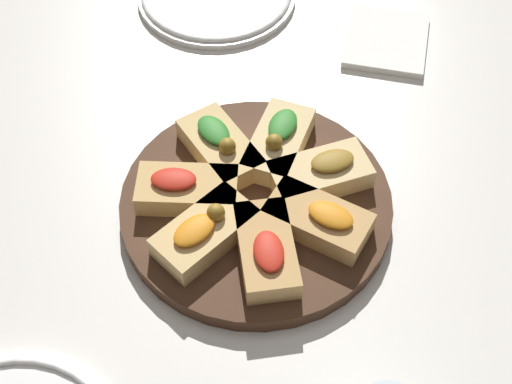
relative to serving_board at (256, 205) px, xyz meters
name	(u,v)px	position (x,y,z in m)	size (l,w,h in m)	color
ground_plane	(256,210)	(0.00, 0.00, -0.01)	(3.00, 3.00, 0.00)	silver
serving_board	(256,205)	(0.00, 0.00, 0.00)	(0.33, 0.33, 0.02)	#422819
focaccia_slice_0	(321,173)	(0.02, -0.08, 0.03)	(0.09, 0.13, 0.04)	#E5C689
focaccia_slice_1	(279,142)	(0.08, -0.03, 0.03)	(0.13, 0.10, 0.05)	#E5C689
focaccia_slice_2	(220,147)	(0.07, 0.04, 0.03)	(0.13, 0.11, 0.05)	#DBB775
focaccia_slice_3	(186,189)	(0.01, 0.08, 0.03)	(0.07, 0.12, 0.04)	tan
focaccia_slice_4	(205,231)	(-0.05, 0.06, 0.03)	(0.12, 0.13, 0.05)	#DBB775
focaccia_slice_5	(267,250)	(-0.08, -0.01, 0.03)	(0.12, 0.07, 0.04)	tan
focaccia_slice_6	(319,219)	(-0.05, -0.07, 0.03)	(0.12, 0.13, 0.04)	tan
napkin_stack	(387,40)	(0.29, -0.21, -0.01)	(0.14, 0.12, 0.01)	white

